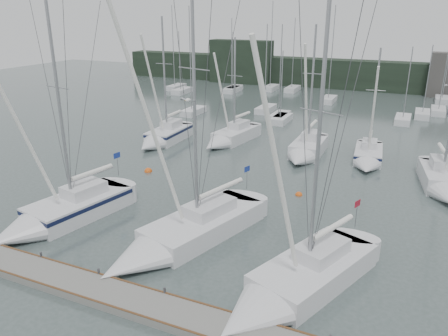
{
  "coord_description": "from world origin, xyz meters",
  "views": [
    {
      "loc": [
        11.93,
        -19.17,
        13.35
      ],
      "look_at": [
        1.1,
        5.0,
        3.73
      ],
      "focal_mm": 35.0,
      "sensor_mm": 36.0,
      "label": 1
    }
  ],
  "objects_px": {
    "sailboat_near_right": "(288,289)",
    "sailboat_mid_b": "(228,138)",
    "sailboat_mid_a": "(162,138)",
    "sailboat_near_left": "(55,216)",
    "sailboat_near_center": "(173,240)",
    "buoy_c": "(148,172)",
    "sailboat_mid_c": "(305,151)",
    "sailboat_mid_d": "(368,158)",
    "buoy_b": "(299,195)",
    "sailboat_mid_e": "(444,184)"
  },
  "relations": [
    {
      "from": "sailboat_near_left",
      "to": "buoy_c",
      "type": "bearing_deg",
      "value": 102.21
    },
    {
      "from": "sailboat_mid_e",
      "to": "sailboat_near_right",
      "type": "bearing_deg",
      "value": -120.77
    },
    {
      "from": "sailboat_mid_b",
      "to": "sailboat_mid_e",
      "type": "xyz_separation_m",
      "value": [
        20.51,
        -5.11,
        0.06
      ]
    },
    {
      "from": "sailboat_near_left",
      "to": "sailboat_near_right",
      "type": "bearing_deg",
      "value": 6.93
    },
    {
      "from": "sailboat_mid_c",
      "to": "sailboat_mid_d",
      "type": "distance_m",
      "value": 5.72
    },
    {
      "from": "sailboat_mid_b",
      "to": "buoy_b",
      "type": "distance_m",
      "value": 14.67
    },
    {
      "from": "sailboat_near_center",
      "to": "sailboat_mid_a",
      "type": "bearing_deg",
      "value": 140.44
    },
    {
      "from": "sailboat_mid_c",
      "to": "sailboat_mid_e",
      "type": "relative_size",
      "value": 0.97
    },
    {
      "from": "sailboat_near_center",
      "to": "sailboat_mid_b",
      "type": "relative_size",
      "value": 1.51
    },
    {
      "from": "sailboat_near_center",
      "to": "sailboat_near_right",
      "type": "distance_m",
      "value": 7.76
    },
    {
      "from": "sailboat_near_left",
      "to": "sailboat_mid_b",
      "type": "distance_m",
      "value": 21.91
    },
    {
      "from": "sailboat_mid_a",
      "to": "buoy_c",
      "type": "relative_size",
      "value": 19.9
    },
    {
      "from": "buoy_b",
      "to": "sailboat_near_left",
      "type": "bearing_deg",
      "value": -139.38
    },
    {
      "from": "sailboat_near_left",
      "to": "sailboat_mid_a",
      "type": "xyz_separation_m",
      "value": [
        -3.46,
        18.85,
        0.01
      ]
    },
    {
      "from": "sailboat_near_left",
      "to": "sailboat_mid_c",
      "type": "height_order",
      "value": "sailboat_near_left"
    },
    {
      "from": "sailboat_mid_d",
      "to": "buoy_c",
      "type": "xyz_separation_m",
      "value": [
        -17.28,
        -9.95,
        -0.55
      ]
    },
    {
      "from": "sailboat_mid_e",
      "to": "buoy_c",
      "type": "relative_size",
      "value": 19.62
    },
    {
      "from": "sailboat_near_right",
      "to": "sailboat_mid_b",
      "type": "relative_size",
      "value": 1.33
    },
    {
      "from": "sailboat_mid_c",
      "to": "sailboat_mid_d",
      "type": "height_order",
      "value": "sailboat_mid_c"
    },
    {
      "from": "sailboat_near_right",
      "to": "sailboat_mid_c",
      "type": "relative_size",
      "value": 1.18
    },
    {
      "from": "sailboat_mid_b",
      "to": "sailboat_mid_d",
      "type": "height_order",
      "value": "sailboat_mid_b"
    },
    {
      "from": "sailboat_near_left",
      "to": "sailboat_mid_b",
      "type": "relative_size",
      "value": 1.29
    },
    {
      "from": "buoy_b",
      "to": "sailboat_near_center",
      "type": "bearing_deg",
      "value": -113.45
    },
    {
      "from": "sailboat_near_right",
      "to": "sailboat_mid_a",
      "type": "distance_m",
      "value": 28.12
    },
    {
      "from": "sailboat_mid_b",
      "to": "buoy_b",
      "type": "bearing_deg",
      "value": -35.42
    },
    {
      "from": "sailboat_mid_d",
      "to": "sailboat_mid_e",
      "type": "relative_size",
      "value": 0.82
    },
    {
      "from": "sailboat_near_left",
      "to": "sailboat_near_right",
      "type": "xyz_separation_m",
      "value": [
        16.12,
        -1.33,
        -0.07
      ]
    },
    {
      "from": "sailboat_mid_a",
      "to": "sailboat_near_left",
      "type": "bearing_deg",
      "value": -80.57
    },
    {
      "from": "sailboat_near_right",
      "to": "buoy_c",
      "type": "distance_m",
      "value": 20.43
    },
    {
      "from": "sailboat_mid_a",
      "to": "sailboat_mid_b",
      "type": "relative_size",
      "value": 1.17
    },
    {
      "from": "sailboat_near_left",
      "to": "sailboat_mid_e",
      "type": "relative_size",
      "value": 1.12
    },
    {
      "from": "sailboat_mid_e",
      "to": "buoy_c",
      "type": "distance_m",
      "value": 24.15
    },
    {
      "from": "sailboat_near_left",
      "to": "sailboat_mid_c",
      "type": "xyz_separation_m",
      "value": [
        11.48,
        20.39,
        -0.01
      ]
    },
    {
      "from": "sailboat_near_center",
      "to": "buoy_c",
      "type": "distance_m",
      "value": 13.65
    },
    {
      "from": "sailboat_mid_b",
      "to": "sailboat_mid_d",
      "type": "relative_size",
      "value": 1.05
    },
    {
      "from": "sailboat_near_right",
      "to": "sailboat_near_center",
      "type": "bearing_deg",
      "value": -172.74
    },
    {
      "from": "sailboat_near_center",
      "to": "buoy_b",
      "type": "relative_size",
      "value": 32.44
    },
    {
      "from": "sailboat_mid_b",
      "to": "sailboat_mid_a",
      "type": "bearing_deg",
      "value": -146.37
    },
    {
      "from": "sailboat_mid_b",
      "to": "buoy_b",
      "type": "xyz_separation_m",
      "value": [
        10.42,
        -10.31,
        -0.59
      ]
    },
    {
      "from": "sailboat_near_right",
      "to": "sailboat_mid_d",
      "type": "height_order",
      "value": "sailboat_near_right"
    },
    {
      "from": "sailboat_mid_b",
      "to": "sailboat_mid_c",
      "type": "bearing_deg",
      "value": 0.51
    },
    {
      "from": "sailboat_near_right",
      "to": "sailboat_mid_b",
      "type": "height_order",
      "value": "sailboat_near_right"
    },
    {
      "from": "sailboat_near_center",
      "to": "sailboat_mid_b",
      "type": "distance_m",
      "value": 21.9
    },
    {
      "from": "sailboat_mid_a",
      "to": "sailboat_mid_c",
      "type": "bearing_deg",
      "value": 4.93
    },
    {
      "from": "sailboat_near_right",
      "to": "sailboat_mid_e",
      "type": "bearing_deg",
      "value": 89.42
    },
    {
      "from": "sailboat_near_right",
      "to": "sailboat_mid_b",
      "type": "xyz_separation_m",
      "value": [
        -13.25,
        23.05,
        -0.01
      ]
    },
    {
      "from": "sailboat_near_left",
      "to": "sailboat_mid_c",
      "type": "distance_m",
      "value": 23.4
    },
    {
      "from": "sailboat_near_right",
      "to": "buoy_b",
      "type": "distance_m",
      "value": 13.06
    },
    {
      "from": "sailboat_near_center",
      "to": "sailboat_mid_c",
      "type": "relative_size",
      "value": 1.35
    },
    {
      "from": "sailboat_mid_c",
      "to": "sailboat_mid_d",
      "type": "bearing_deg",
      "value": 5.84
    }
  ]
}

